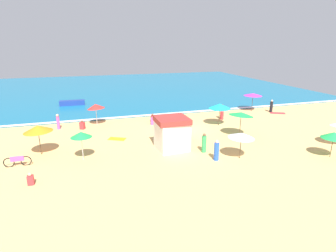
{
  "coord_description": "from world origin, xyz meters",
  "views": [
    {
      "loc": [
        -9.11,
        -24.29,
        8.32
      ],
      "look_at": [
        -1.81,
        -0.82,
        0.8
      ],
      "focal_mm": 29.15,
      "sensor_mm": 36.0,
      "label": 1
    }
  ],
  "objects": [
    {
      "name": "beachgoer_9",
      "position": [
        5.56,
        2.36,
        0.81
      ],
      "size": [
        0.52,
        0.52,
        1.73
      ],
      "color": "red",
      "rests_on": "ground_plane"
    },
    {
      "name": "beachgoer_3",
      "position": [
        -2.17,
        0.85,
        0.37
      ],
      "size": [
        0.47,
        0.47,
        0.84
      ],
      "color": "white",
      "rests_on": "ground_plane"
    },
    {
      "name": "wave_breaker_foam",
      "position": [
        0.0,
        6.3,
        0.1
      ],
      "size": [
        57.0,
        0.7,
        0.01
      ],
      "primitive_type": "cube",
      "color": "white",
      "rests_on": "ocean_water"
    },
    {
      "name": "beach_towel_1",
      "position": [
        13.51,
        2.83,
        0.01
      ],
      "size": [
        2.01,
        1.61,
        0.01
      ],
      "color": "red",
      "rests_on": "ground_plane"
    },
    {
      "name": "beach_umbrella_3",
      "position": [
        1.67,
        -7.82,
        1.81
      ],
      "size": [
        2.64,
        2.64,
        2.04
      ],
      "color": "#4C3823",
      "rests_on": "ground_plane"
    },
    {
      "name": "beachgoer_4",
      "position": [
        -11.84,
        3.92,
        0.78
      ],
      "size": [
        0.33,
        0.33,
        1.57
      ],
      "color": "#D84CA5",
      "rests_on": "ground_plane"
    },
    {
      "name": "beach_umbrella_5",
      "position": [
        -9.58,
        -4.6,
        1.96
      ],
      "size": [
        1.95,
        1.96,
        2.18
      ],
      "color": "silver",
      "rests_on": "ground_plane"
    },
    {
      "name": "beach_umbrella_0",
      "position": [
        -8.08,
        4.24,
        2.03
      ],
      "size": [
        2.45,
        2.43,
        2.34
      ],
      "color": "silver",
      "rests_on": "ground_plane"
    },
    {
      "name": "beach_umbrella_8",
      "position": [
        4.36,
        -3.38,
        2.14
      ],
      "size": [
        2.77,
        2.75,
        2.42
      ],
      "color": "#4C3823",
      "rests_on": "ground_plane"
    },
    {
      "name": "beach_umbrella_6",
      "position": [
        8.35,
        -9.68,
        1.74
      ],
      "size": [
        2.23,
        2.22,
        2.01
      ],
      "color": "#4C3823",
      "rests_on": "ground_plane"
    },
    {
      "name": "beach_umbrella_2",
      "position": [
        4.19,
        0.41,
        2.05
      ],
      "size": [
        3.07,
        3.07,
        2.33
      ],
      "color": "#4C3823",
      "rests_on": "ground_plane"
    },
    {
      "name": "small_boat_0",
      "position": [
        -10.79,
        14.72,
        0.42
      ],
      "size": [
        3.32,
        1.03,
        0.65
      ],
      "color": "navy",
      "rests_on": "ocean_water"
    },
    {
      "name": "beachgoer_0",
      "position": [
        -9.56,
        3.24,
        0.39
      ],
      "size": [
        0.58,
        0.58,
        0.92
      ],
      "color": "red",
      "rests_on": "ground_plane"
    },
    {
      "name": "lifeguard_cabana",
      "position": [
        -2.64,
        -4.52,
        1.36
      ],
      "size": [
        2.54,
        2.48,
        2.67
      ],
      "color": "white",
      "rests_on": "ground_plane"
    },
    {
      "name": "ground_plane",
      "position": [
        0.0,
        0.0,
        0.0
      ],
      "size": [
        60.0,
        60.0,
        0.0
      ],
      "primitive_type": "plane",
      "color": "#E5B26B"
    },
    {
      "name": "ocean_water",
      "position": [
        0.0,
        28.0,
        0.05
      ],
      "size": [
        60.0,
        44.0,
        0.1
      ],
      "primitive_type": "cube",
      "color": "#146B93",
      "rests_on": "ground_plane"
    },
    {
      "name": "beachgoer_6",
      "position": [
        13.05,
        3.54,
        0.73
      ],
      "size": [
        0.5,
        0.5,
        1.56
      ],
      "color": "black",
      "rests_on": "ground_plane"
    },
    {
      "name": "beachgoer_10",
      "position": [
        -0.42,
        -5.93,
        0.72
      ],
      "size": [
        0.42,
        0.42,
        1.57
      ],
      "color": "green",
      "rests_on": "ground_plane"
    },
    {
      "name": "beach_umbrella_7",
      "position": [
        11.09,
        4.77,
        2.12
      ],
      "size": [
        2.7,
        2.7,
        2.29
      ],
      "color": "#4C3823",
      "rests_on": "ground_plane"
    },
    {
      "name": "beachgoer_7",
      "position": [
        -0.63,
        -2.9,
        0.41
      ],
      "size": [
        0.5,
        0.5,
        0.97
      ],
      "color": "orange",
      "rests_on": "ground_plane"
    },
    {
      "name": "parked_bicycle",
      "position": [
        -13.99,
        -4.4,
        0.38
      ],
      "size": [
        1.82,
        0.11,
        0.76
      ],
      "color": "black",
      "rests_on": "ground_plane"
    },
    {
      "name": "beach_towel_2",
      "position": [
        -1.35,
        -0.2,
        0.01
      ],
      "size": [
        1.94,
        1.52,
        0.01
      ],
      "color": "#D84CA5",
      "rests_on": "ground_plane"
    },
    {
      "name": "beachgoer_2",
      "position": [
        -2.16,
        3.76,
        0.39
      ],
      "size": [
        0.51,
        0.51,
        0.9
      ],
      "color": "red",
      "rests_on": "ground_plane"
    },
    {
      "name": "beachgoer_1",
      "position": [
        -2.34,
        2.7,
        0.4
      ],
      "size": [
        0.61,
        0.61,
        0.94
      ],
      "color": "#D84CA5",
      "rests_on": "ground_plane"
    },
    {
      "name": "beach_umbrella_1",
      "position": [
        -12.69,
        -2.59,
        2.1
      ],
      "size": [
        2.65,
        2.64,
        2.39
      ],
      "color": "#4C3823",
      "rests_on": "ground_plane"
    },
    {
      "name": "beachgoer_8",
      "position": [
        -0.2,
        -7.63,
        0.73
      ],
      "size": [
        0.52,
        0.52,
        1.59
      ],
      "color": "blue",
      "rests_on": "ground_plane"
    },
    {
      "name": "beach_towel_0",
      "position": [
        -6.62,
        -0.77,
        0.01
      ],
      "size": [
        1.77,
        1.47,
        0.01
      ],
      "color": "orange",
      "rests_on": "ground_plane"
    },
    {
      "name": "beachgoer_5",
      "position": [
        -12.69,
        -7.54,
        0.34
      ],
      "size": [
        0.38,
        0.38,
        0.79
      ],
      "color": "red",
      "rests_on": "ground_plane"
    }
  ]
}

